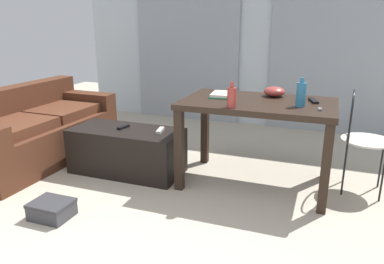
% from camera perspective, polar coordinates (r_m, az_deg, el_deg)
% --- Properties ---
extents(ground_plane, '(8.97, 8.97, 0.00)m').
position_cam_1_polar(ground_plane, '(3.36, 1.30, -8.38)').
color(ground_plane, '#B2A893').
extents(wall_back, '(5.09, 0.10, 2.53)m').
position_cam_1_polar(wall_back, '(5.23, 9.91, 14.86)').
color(wall_back, silver).
rests_on(wall_back, ground).
extents(curtains, '(3.48, 0.03, 2.28)m').
position_cam_1_polar(curtains, '(5.15, 9.66, 13.44)').
color(curtains, '#99A3AD').
rests_on(curtains, ground).
extents(couch, '(0.85, 1.77, 0.76)m').
position_cam_1_polar(couch, '(4.24, -23.01, 0.07)').
color(couch, '#4C2819').
rests_on(couch, ground).
extents(coffee_table, '(1.07, 0.49, 0.43)m').
position_cam_1_polar(coffee_table, '(3.64, -9.95, -2.85)').
color(coffee_table, black).
rests_on(coffee_table, ground).
extents(craft_table, '(1.29, 0.79, 0.77)m').
position_cam_1_polar(craft_table, '(3.25, 10.06, 2.88)').
color(craft_table, black).
rests_on(craft_table, ground).
extents(wire_chair, '(0.42, 0.42, 0.88)m').
position_cam_1_polar(wire_chair, '(3.41, 24.31, 0.29)').
color(wire_chair, silver).
rests_on(wire_chair, ground).
extents(bottle_near, '(0.07, 0.07, 0.20)m').
position_cam_1_polar(bottle_near, '(2.93, 6.12, 5.34)').
color(bottle_near, '#99332D').
rests_on(bottle_near, craft_table).
extents(bottle_far, '(0.08, 0.08, 0.23)m').
position_cam_1_polar(bottle_far, '(3.08, 16.42, 5.60)').
color(bottle_far, teal).
rests_on(bottle_far, craft_table).
extents(bowl, '(0.19, 0.19, 0.09)m').
position_cam_1_polar(bowl, '(3.43, 12.55, 6.09)').
color(bowl, '#9E3833').
rests_on(bowl, craft_table).
extents(book_stack, '(0.24, 0.29, 0.03)m').
position_cam_1_polar(book_stack, '(3.37, 4.76, 5.74)').
color(book_stack, '#2D7F56').
rests_on(book_stack, craft_table).
extents(tv_remote_on_table, '(0.10, 0.19, 0.02)m').
position_cam_1_polar(tv_remote_on_table, '(3.30, 18.17, 4.61)').
color(tv_remote_on_table, black).
rests_on(tv_remote_on_table, craft_table).
extents(scissors, '(0.04, 0.11, 0.00)m').
position_cam_1_polar(scissors, '(3.01, 19.10, 3.26)').
color(scissors, '#9EA0A5').
rests_on(scissors, craft_table).
extents(tv_remote_primary, '(0.07, 0.15, 0.02)m').
position_cam_1_polar(tv_remote_primary, '(3.61, -10.50, 0.76)').
color(tv_remote_primary, black).
rests_on(tv_remote_primary, coffee_table).
extents(tv_remote_secondary, '(0.07, 0.17, 0.03)m').
position_cam_1_polar(tv_remote_secondary, '(3.46, -4.92, 0.26)').
color(tv_remote_secondary, '#B7B7B2').
rests_on(tv_remote_secondary, coffee_table).
extents(shoebox, '(0.30, 0.24, 0.13)m').
position_cam_1_polar(shoebox, '(3.04, -20.74, -11.06)').
color(shoebox, '#38383D').
rests_on(shoebox, ground).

